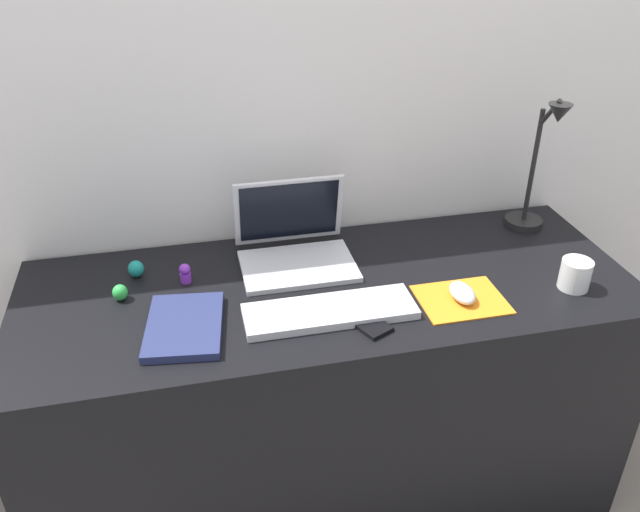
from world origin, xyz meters
TOP-DOWN VIEW (x-y plane):
  - ground_plane at (0.00, 0.00)m, footprint 6.00×6.00m
  - back_wall at (0.00, 0.34)m, footprint 2.77×0.05m
  - desk at (0.00, 0.00)m, footprint 1.57×0.60m
  - laptop at (-0.06, 0.15)m, footprint 0.30×0.25m
  - keyboard at (-0.03, -0.13)m, footprint 0.41×0.13m
  - mousepad at (0.30, -0.14)m, footprint 0.21×0.17m
  - mouse at (0.30, -0.14)m, footprint 0.06×0.10m
  - cell_phone at (0.04, -0.18)m, footprint 0.11×0.14m
  - desk_lamp at (0.65, 0.17)m, footprint 0.11×0.16m
  - notebook_pad at (-0.37, -0.11)m, footprint 0.20×0.26m
  - coffee_mug at (0.60, -0.15)m, footprint 0.08×0.08m
  - toy_figurine_purple at (-0.36, 0.10)m, footprint 0.03×0.03m
  - toy_figurine_green at (-0.52, 0.05)m, footprint 0.04×0.04m
  - toy_figurine_teal at (-0.48, 0.15)m, footprint 0.04×0.04m

SIDE VIEW (x-z plane):
  - ground_plane at x=0.00m, z-range 0.00..0.00m
  - desk at x=0.00m, z-range 0.00..0.74m
  - mousepad at x=0.30m, z-range 0.74..0.74m
  - cell_phone at x=0.04m, z-range 0.74..0.75m
  - keyboard at x=-0.03m, z-range 0.74..0.76m
  - notebook_pad at x=-0.37m, z-range 0.74..0.76m
  - toy_figurine_green at x=-0.52m, z-range 0.74..0.78m
  - mouse at x=0.30m, z-range 0.74..0.78m
  - toy_figurine_teal at x=-0.48m, z-range 0.74..0.78m
  - toy_figurine_purple at x=-0.36m, z-range 0.74..0.79m
  - coffee_mug at x=0.60m, z-range 0.74..0.82m
  - laptop at x=-0.06m, z-range 0.69..0.90m
  - back_wall at x=0.00m, z-range 0.00..1.64m
  - desk_lamp at x=0.65m, z-range 0.73..1.13m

